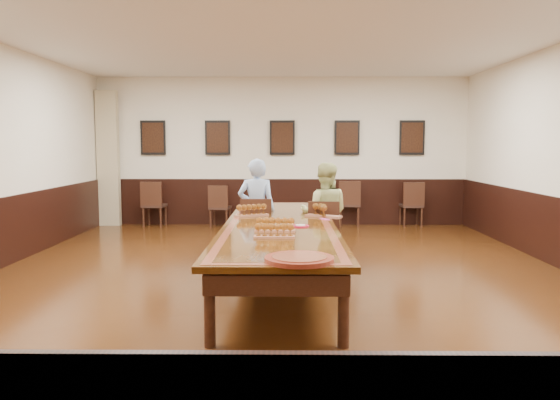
{
  "coord_description": "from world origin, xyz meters",
  "views": [
    {
      "loc": [
        0.08,
        -6.91,
        1.76
      ],
      "look_at": [
        0.0,
        0.5,
        1.0
      ],
      "focal_mm": 35.0,
      "sensor_mm": 36.0,
      "label": 1
    }
  ],
  "objects_px": {
    "carved_platter": "(299,259)",
    "chair_woman": "(324,232)",
    "chair_man": "(256,230)",
    "spare_chair_c": "(349,203)",
    "spare_chair_b": "(220,206)",
    "spare_chair_a": "(154,204)",
    "person_man": "(257,210)",
    "conference_table": "(280,234)",
    "spare_chair_d": "(411,204)",
    "person_woman": "(325,213)"
  },
  "relations": [
    {
      "from": "person_man",
      "to": "person_woman",
      "type": "bearing_deg",
      "value": 168.27
    },
    {
      "from": "person_man",
      "to": "spare_chair_c",
      "type": "bearing_deg",
      "value": -117.99
    },
    {
      "from": "chair_woman",
      "to": "conference_table",
      "type": "relative_size",
      "value": 0.19
    },
    {
      "from": "spare_chair_d",
      "to": "carved_platter",
      "type": "height_order",
      "value": "spare_chair_d"
    },
    {
      "from": "spare_chair_c",
      "to": "spare_chair_a",
      "type": "bearing_deg",
      "value": 4.26
    },
    {
      "from": "chair_man",
      "to": "conference_table",
      "type": "height_order",
      "value": "chair_man"
    },
    {
      "from": "chair_man",
      "to": "spare_chair_c",
      "type": "height_order",
      "value": "spare_chair_c"
    },
    {
      "from": "chair_man",
      "to": "person_man",
      "type": "height_order",
      "value": "person_man"
    },
    {
      "from": "spare_chair_a",
      "to": "spare_chair_b",
      "type": "xyz_separation_m",
      "value": [
        1.42,
        -0.06,
        -0.04
      ]
    },
    {
      "from": "chair_woman",
      "to": "person_woman",
      "type": "bearing_deg",
      "value": -90.0
    },
    {
      "from": "spare_chair_b",
      "to": "person_man",
      "type": "xyz_separation_m",
      "value": [
        0.95,
        -3.33,
        0.32
      ]
    },
    {
      "from": "person_woman",
      "to": "conference_table",
      "type": "height_order",
      "value": "person_woman"
    },
    {
      "from": "spare_chair_d",
      "to": "conference_table",
      "type": "distance_m",
      "value": 5.51
    },
    {
      "from": "chair_man",
      "to": "spare_chair_a",
      "type": "bearing_deg",
      "value": -56.91
    },
    {
      "from": "person_woman",
      "to": "carved_platter",
      "type": "bearing_deg",
      "value": 88.47
    },
    {
      "from": "chair_woman",
      "to": "chair_man",
      "type": "bearing_deg",
      "value": -4.42
    },
    {
      "from": "chair_woman",
      "to": "carved_platter",
      "type": "relative_size",
      "value": 1.56
    },
    {
      "from": "spare_chair_a",
      "to": "conference_table",
      "type": "distance_m",
      "value": 5.39
    },
    {
      "from": "spare_chair_b",
      "to": "person_man",
      "type": "relative_size",
      "value": 0.58
    },
    {
      "from": "spare_chair_c",
      "to": "carved_platter",
      "type": "bearing_deg",
      "value": 81.94
    },
    {
      "from": "conference_table",
      "to": "carved_platter",
      "type": "relative_size",
      "value": 8.19
    },
    {
      "from": "spare_chair_b",
      "to": "person_man",
      "type": "distance_m",
      "value": 3.48
    },
    {
      "from": "spare_chair_d",
      "to": "person_man",
      "type": "relative_size",
      "value": 0.62
    },
    {
      "from": "chair_woman",
      "to": "spare_chair_c",
      "type": "relative_size",
      "value": 0.97
    },
    {
      "from": "chair_man",
      "to": "spare_chair_a",
      "type": "xyz_separation_m",
      "value": [
        -2.37,
        3.49,
        0.0
      ]
    },
    {
      "from": "chair_man",
      "to": "conference_table",
      "type": "distance_m",
      "value": 1.21
    },
    {
      "from": "chair_woman",
      "to": "person_man",
      "type": "height_order",
      "value": "person_man"
    },
    {
      "from": "spare_chair_b",
      "to": "spare_chair_d",
      "type": "bearing_deg",
      "value": -171.26
    },
    {
      "from": "chair_woman",
      "to": "person_woman",
      "type": "distance_m",
      "value": 0.29
    },
    {
      "from": "chair_woman",
      "to": "spare_chair_c",
      "type": "xyz_separation_m",
      "value": [
        0.8,
        3.85,
        0.01
      ]
    },
    {
      "from": "chair_man",
      "to": "spare_chair_c",
      "type": "relative_size",
      "value": 0.99
    },
    {
      "from": "spare_chair_b",
      "to": "person_man",
      "type": "bearing_deg",
      "value": 112.21
    },
    {
      "from": "spare_chair_a",
      "to": "spare_chair_c",
      "type": "height_order",
      "value": "spare_chair_c"
    },
    {
      "from": "carved_platter",
      "to": "chair_woman",
      "type": "bearing_deg",
      "value": 82.21
    },
    {
      "from": "chair_man",
      "to": "carved_platter",
      "type": "height_order",
      "value": "chair_man"
    },
    {
      "from": "chair_woman",
      "to": "spare_chair_b",
      "type": "bearing_deg",
      "value": -55.39
    },
    {
      "from": "person_woman",
      "to": "carved_platter",
      "type": "relative_size",
      "value": 2.44
    },
    {
      "from": "spare_chair_b",
      "to": "carved_platter",
      "type": "xyz_separation_m",
      "value": [
        1.51,
        -6.85,
        0.32
      ]
    },
    {
      "from": "chair_woman",
      "to": "spare_chair_d",
      "type": "xyz_separation_m",
      "value": [
        2.14,
        3.8,
        0.0
      ]
    },
    {
      "from": "spare_chair_a",
      "to": "person_man",
      "type": "height_order",
      "value": "person_man"
    },
    {
      "from": "spare_chair_c",
      "to": "carved_platter",
      "type": "distance_m",
      "value": 7.2
    },
    {
      "from": "spare_chair_b",
      "to": "conference_table",
      "type": "relative_size",
      "value": 0.18
    },
    {
      "from": "spare_chair_c",
      "to": "carved_platter",
      "type": "relative_size",
      "value": 1.61
    },
    {
      "from": "spare_chair_a",
      "to": "spare_chair_b",
      "type": "relative_size",
      "value": 1.08
    },
    {
      "from": "spare_chair_b",
      "to": "spare_chair_c",
      "type": "bearing_deg",
      "value": -168.96
    },
    {
      "from": "spare_chair_d",
      "to": "conference_table",
      "type": "relative_size",
      "value": 0.19
    },
    {
      "from": "person_man",
      "to": "conference_table",
      "type": "xyz_separation_m",
      "value": [
        0.36,
        -1.25,
        -0.16
      ]
    },
    {
      "from": "chair_man",
      "to": "spare_chair_d",
      "type": "height_order",
      "value": "chair_man"
    },
    {
      "from": "spare_chair_c",
      "to": "conference_table",
      "type": "height_order",
      "value": "spare_chair_c"
    },
    {
      "from": "spare_chair_a",
      "to": "person_woman",
      "type": "xyz_separation_m",
      "value": [
        3.38,
        -3.58,
        0.26
      ]
    }
  ]
}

